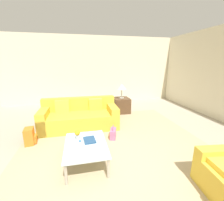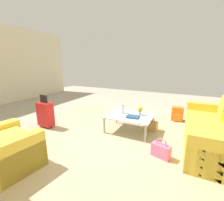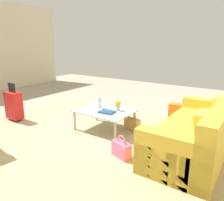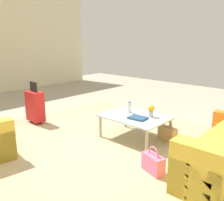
{
  "view_description": "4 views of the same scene",
  "coord_description": "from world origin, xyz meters",
  "px_view_note": "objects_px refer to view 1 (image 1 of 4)",
  "views": [
    {
      "loc": [
        2.2,
        -0.55,
        1.93
      ],
      "look_at": [
        -0.94,
        0.13,
        1.1
      ],
      "focal_mm": 24.0,
      "sensor_mm": 36.0,
      "label": 1
    },
    {
      "loc": [
        -1.52,
        2.69,
        1.6
      ],
      "look_at": [
        -0.14,
        -0.1,
        0.83
      ],
      "focal_mm": 24.0,
      "sensor_mm": 36.0,
      "label": 2
    },
    {
      "loc": [
        -2.86,
        2.79,
        1.69
      ],
      "look_at": [
        -0.95,
        0.03,
        0.81
      ],
      "focal_mm": 35.0,
      "sensor_mm": 36.0,
      "label": 3
    },
    {
      "loc": [
        -2.83,
        2.72,
        1.68
      ],
      "look_at": [
        -0.2,
        -0.14,
        0.71
      ],
      "focal_mm": 40.0,
      "sensor_mm": 36.0,
      "label": 4
    }
  ],
  "objects_px": {
    "table_lamp": "(122,87)",
    "backpack_orange": "(30,136)",
    "coffee_table_book": "(90,140)",
    "flower_vase": "(77,134)",
    "handbag_tan": "(72,146)",
    "water_bottle": "(80,146)",
    "coffee_table": "(86,146)",
    "couch": "(80,117)",
    "handbag_pink": "(113,133)",
    "side_table": "(121,105)"
  },
  "relations": [
    {
      "from": "backpack_orange",
      "to": "handbag_tan",
      "type": "bearing_deg",
      "value": 61.39
    },
    {
      "from": "water_bottle",
      "to": "handbag_tan",
      "type": "bearing_deg",
      "value": -163.12
    },
    {
      "from": "coffee_table_book",
      "to": "coffee_table",
      "type": "bearing_deg",
      "value": -38.75
    },
    {
      "from": "coffee_table_book",
      "to": "handbag_pink",
      "type": "relative_size",
      "value": 0.79
    },
    {
      "from": "flower_vase",
      "to": "side_table",
      "type": "xyz_separation_m",
      "value": [
        -2.58,
        1.65,
        -0.24
      ]
    },
    {
      "from": "water_bottle",
      "to": "handbag_pink",
      "type": "xyz_separation_m",
      "value": [
        -1.06,
        0.83,
        -0.37
      ]
    },
    {
      "from": "flower_vase",
      "to": "backpack_orange",
      "type": "height_order",
      "value": "flower_vase"
    },
    {
      "from": "couch",
      "to": "handbag_tan",
      "type": "relative_size",
      "value": 6.2
    },
    {
      "from": "flower_vase",
      "to": "handbag_tan",
      "type": "xyz_separation_m",
      "value": [
        -0.24,
        -0.15,
        -0.4
      ]
    },
    {
      "from": "handbag_pink",
      "to": "coffee_table_book",
      "type": "bearing_deg",
      "value": -41.25
    },
    {
      "from": "coffee_table",
      "to": "water_bottle",
      "type": "bearing_deg",
      "value": -26.57
    },
    {
      "from": "water_bottle",
      "to": "backpack_orange",
      "type": "xyz_separation_m",
      "value": [
        -1.2,
        -1.19,
        -0.31
      ]
    },
    {
      "from": "water_bottle",
      "to": "coffee_table_book",
      "type": "bearing_deg",
      "value": 150.64
    },
    {
      "from": "table_lamp",
      "to": "backpack_orange",
      "type": "distance_m",
      "value": 3.42
    },
    {
      "from": "coffee_table",
      "to": "coffee_table_book",
      "type": "xyz_separation_m",
      "value": [
        -0.12,
        0.08,
        0.06
      ]
    },
    {
      "from": "side_table",
      "to": "backpack_orange",
      "type": "height_order",
      "value": "side_table"
    },
    {
      "from": "flower_vase",
      "to": "handbag_pink",
      "type": "xyz_separation_m",
      "value": [
        -0.64,
        0.88,
        -0.4
      ]
    },
    {
      "from": "water_bottle",
      "to": "flower_vase",
      "type": "xyz_separation_m",
      "value": [
        -0.42,
        -0.05,
        0.03
      ]
    },
    {
      "from": "backpack_orange",
      "to": "water_bottle",
      "type": "bearing_deg",
      "value": 44.72
    },
    {
      "from": "coffee_table_book",
      "to": "handbag_pink",
      "type": "height_order",
      "value": "coffee_table_book"
    },
    {
      "from": "coffee_table_book",
      "to": "table_lamp",
      "type": "distance_m",
      "value": 3.09
    },
    {
      "from": "handbag_tan",
      "to": "backpack_orange",
      "type": "bearing_deg",
      "value": -118.61
    },
    {
      "from": "coffee_table",
      "to": "table_lamp",
      "type": "distance_m",
      "value": 3.24
    },
    {
      "from": "coffee_table_book",
      "to": "table_lamp",
      "type": "xyz_separation_m",
      "value": [
        -2.68,
        1.42,
        0.59
      ]
    },
    {
      "from": "water_bottle",
      "to": "table_lamp",
      "type": "distance_m",
      "value": 3.44
    },
    {
      "from": "flower_vase",
      "to": "handbag_pink",
      "type": "distance_m",
      "value": 1.16
    },
    {
      "from": "coffee_table",
      "to": "backpack_orange",
      "type": "distance_m",
      "value": 1.64
    },
    {
      "from": "couch",
      "to": "handbag_tan",
      "type": "distance_m",
      "value": 1.36
    },
    {
      "from": "coffee_table",
      "to": "backpack_orange",
      "type": "relative_size",
      "value": 2.68
    },
    {
      "from": "table_lamp",
      "to": "backpack_orange",
      "type": "xyz_separation_m",
      "value": [
        1.8,
        -2.79,
        -0.82
      ]
    },
    {
      "from": "coffee_table_book",
      "to": "flower_vase",
      "type": "bearing_deg",
      "value": -118.56
    },
    {
      "from": "side_table",
      "to": "handbag_tan",
      "type": "height_order",
      "value": "side_table"
    },
    {
      "from": "table_lamp",
      "to": "coffee_table",
      "type": "bearing_deg",
      "value": -28.18
    },
    {
      "from": "couch",
      "to": "table_lamp",
      "type": "relative_size",
      "value": 4.01
    },
    {
      "from": "coffee_table",
      "to": "table_lamp",
      "type": "relative_size",
      "value": 1.94
    },
    {
      "from": "coffee_table",
      "to": "backpack_orange",
      "type": "bearing_deg",
      "value": -127.83
    },
    {
      "from": "handbag_pink",
      "to": "table_lamp",
      "type": "bearing_deg",
      "value": 158.32
    },
    {
      "from": "coffee_table",
      "to": "water_bottle",
      "type": "distance_m",
      "value": 0.26
    },
    {
      "from": "couch",
      "to": "coffee_table",
      "type": "relative_size",
      "value": 2.07
    },
    {
      "from": "flower_vase",
      "to": "handbag_tan",
      "type": "relative_size",
      "value": 0.57
    },
    {
      "from": "water_bottle",
      "to": "side_table",
      "type": "height_order",
      "value": "water_bottle"
    },
    {
      "from": "water_bottle",
      "to": "handbag_pink",
      "type": "relative_size",
      "value": 0.57
    },
    {
      "from": "water_bottle",
      "to": "coffee_table_book",
      "type": "xyz_separation_m",
      "value": [
        -0.32,
        0.18,
        -0.08
      ]
    },
    {
      "from": "handbag_tan",
      "to": "backpack_orange",
      "type": "relative_size",
      "value": 0.89
    },
    {
      "from": "couch",
      "to": "side_table",
      "type": "distance_m",
      "value": 1.89
    },
    {
      "from": "table_lamp",
      "to": "backpack_orange",
      "type": "bearing_deg",
      "value": -57.19
    },
    {
      "from": "water_bottle",
      "to": "handbag_pink",
      "type": "height_order",
      "value": "water_bottle"
    },
    {
      "from": "couch",
      "to": "handbag_pink",
      "type": "xyz_separation_m",
      "value": [
        0.94,
        0.83,
        -0.17
      ]
    },
    {
      "from": "coffee_table",
      "to": "table_lamp",
      "type": "xyz_separation_m",
      "value": [
        -2.8,
        1.5,
        0.65
      ]
    },
    {
      "from": "flower_vase",
      "to": "table_lamp",
      "type": "relative_size",
      "value": 0.37
    }
  ]
}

